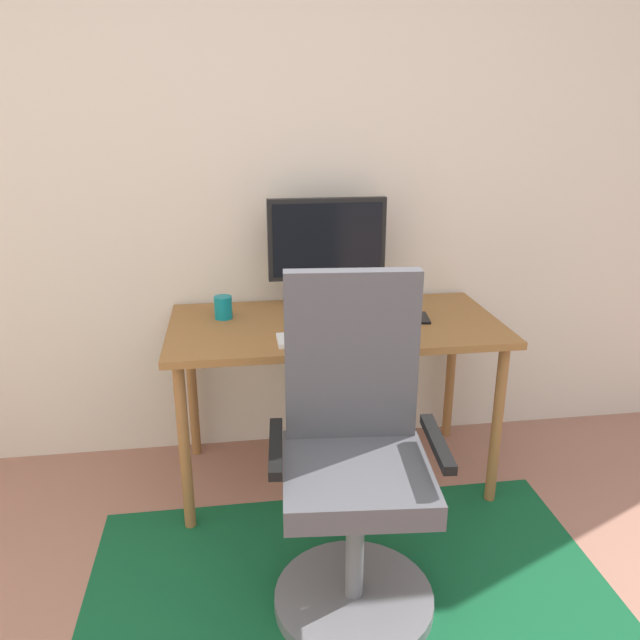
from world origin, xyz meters
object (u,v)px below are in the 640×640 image
monitor (327,244)px  coffee_cup (223,307)px  keyboard (333,338)px  cell_phone (420,318)px  computer_mouse (403,333)px  desk (335,339)px  office_chair (354,478)px

monitor → coffee_cup: monitor is taller
keyboard → monitor: bearing=84.7°
monitor → cell_phone: (0.37, -0.21, -0.28)m
keyboard → computer_mouse: size_ratio=4.13×
desk → keyboard: 0.23m
monitor → office_chair: bearing=-93.2°
desk → office_chair: office_chair is taller
office_chair → cell_phone: bearing=64.2°
monitor → desk: bearing=-88.3°
keyboard → coffee_cup: coffee_cup is taller
desk → cell_phone: bearing=-1.8°
cell_phone → desk: bearing=-174.1°
computer_mouse → cell_phone: bearing=56.4°
cell_phone → computer_mouse: bearing=-115.9°
keyboard → cell_phone: (0.41, 0.19, -0.00)m
coffee_cup → monitor: bearing=10.0°
keyboard → cell_phone: keyboard is taller
desk → monitor: (-0.01, 0.20, 0.37)m
office_chair → monitor: bearing=91.6°
coffee_cup → cell_phone: coffee_cup is taller
keyboard → office_chair: (-0.01, -0.51, -0.29)m
keyboard → coffee_cup: 0.53m
keyboard → coffee_cup: (-0.42, 0.32, 0.04)m
desk → monitor: size_ratio=2.69×
cell_phone → office_chair: office_chair is taller
keyboard → desk: bearing=78.3°
monitor → cell_phone: 0.51m
desk → cell_phone: cell_phone is taller
monitor → cell_phone: size_ratio=3.65×
keyboard → cell_phone: size_ratio=3.07×
computer_mouse → cell_phone: 0.23m
desk → keyboard: bearing=-101.7°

